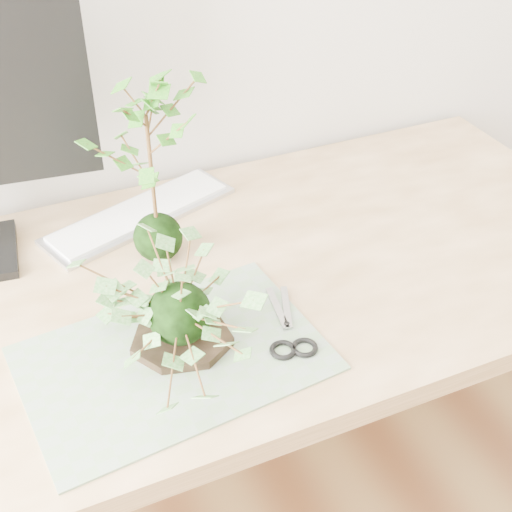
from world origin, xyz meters
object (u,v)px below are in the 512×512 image
at_px(maple_kokedama, 147,128).
at_px(keyboard, 140,214).
at_px(desk, 202,322).
at_px(ivy_kokedama, 178,290).

height_order(maple_kokedama, keyboard, maple_kokedama).
height_order(desk, maple_kokedama, maple_kokedama).
bearing_deg(desk, keyboard, 98.03).
xyz_separation_m(ivy_kokedama, keyboard, (0.04, 0.37, -0.10)).
xyz_separation_m(desk, keyboard, (-0.03, 0.24, 0.09)).
height_order(ivy_kokedama, keyboard, ivy_kokedama).
relative_size(maple_kokedama, keyboard, 0.90).
bearing_deg(maple_kokedama, keyboard, 88.18).
relative_size(desk, keyboard, 3.97).
xyz_separation_m(desk, maple_kokedama, (-0.04, 0.10, 0.34)).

